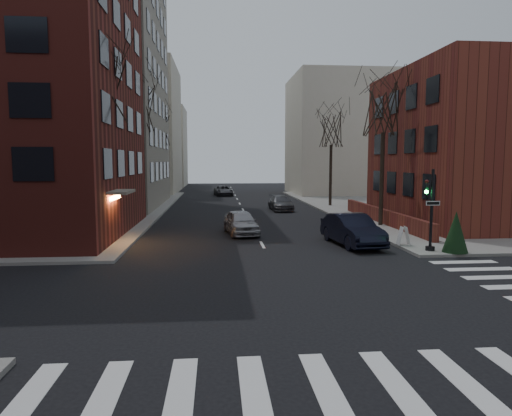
% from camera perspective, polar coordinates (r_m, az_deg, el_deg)
% --- Properties ---
extents(ground, '(160.00, 160.00, 0.00)m').
position_cam_1_polar(ground, '(13.33, 6.17, -14.08)').
color(ground, black).
rests_on(ground, ground).
extents(building_left_tan, '(18.00, 18.00, 28.00)m').
position_cam_1_polar(building_left_tan, '(49.42, -22.98, 16.50)').
color(building_left_tan, gray).
rests_on(building_left_tan, ground).
extents(building_right_brick, '(12.00, 14.00, 11.00)m').
position_cam_1_polar(building_right_brick, '(36.59, 26.43, 6.80)').
color(building_right_brick, maroon).
rests_on(building_right_brick, ground).
extents(low_wall_right, '(0.35, 16.00, 1.00)m').
position_cam_1_polar(low_wall_right, '(33.65, 15.52, -0.95)').
color(low_wall_right, maroon).
rests_on(low_wall_right, sidewalk_far_right).
extents(building_distant_la, '(14.00, 16.00, 18.00)m').
position_cam_1_polar(building_distant_la, '(68.58, -15.72, 9.43)').
color(building_distant_la, beige).
rests_on(building_distant_la, ground).
extents(building_distant_ra, '(14.00, 14.00, 16.00)m').
position_cam_1_polar(building_distant_ra, '(64.77, 10.80, 8.88)').
color(building_distant_ra, beige).
rests_on(building_distant_ra, ground).
extents(building_distant_lb, '(10.00, 12.00, 14.00)m').
position_cam_1_polar(building_distant_lb, '(84.97, -12.21, 7.45)').
color(building_distant_lb, beige).
rests_on(building_distant_lb, ground).
extents(traffic_signal, '(0.76, 0.44, 4.00)m').
position_cam_1_polar(traffic_signal, '(23.83, 20.94, -0.83)').
color(traffic_signal, black).
rests_on(traffic_signal, sidewalk_far_right).
extents(tree_left_a, '(4.18, 4.18, 10.26)m').
position_cam_1_polar(tree_left_a, '(27.31, -18.91, 13.87)').
color(tree_left_a, '#2D231C').
rests_on(tree_left_a, sidewalk_far_left).
extents(tree_left_b, '(4.40, 4.40, 10.80)m').
position_cam_1_polar(tree_left_b, '(39.04, -14.63, 12.16)').
color(tree_left_b, '#2D231C').
rests_on(tree_left_b, sidewalk_far_left).
extents(tree_left_c, '(3.96, 3.96, 9.72)m').
position_cam_1_polar(tree_left_c, '(52.78, -12.04, 9.58)').
color(tree_left_c, '#2D231C').
rests_on(tree_left_c, sidewalk_far_left).
extents(tree_right_a, '(3.96, 3.96, 9.72)m').
position_cam_1_polar(tree_right_a, '(32.49, 15.67, 11.86)').
color(tree_right_a, '#2D231C').
rests_on(tree_right_a, sidewalk_far_right).
extents(tree_right_b, '(3.74, 3.74, 9.18)m').
position_cam_1_polar(tree_right_b, '(45.79, 9.40, 9.65)').
color(tree_right_b, '#2D231C').
rests_on(tree_right_b, sidewalk_far_right).
extents(streetlamp_near, '(0.36, 0.36, 6.28)m').
position_cam_1_polar(streetlamp_near, '(34.76, -14.54, 5.22)').
color(streetlamp_near, black).
rests_on(streetlamp_near, sidewalk_far_left).
extents(streetlamp_far, '(0.36, 0.36, 6.28)m').
position_cam_1_polar(streetlamp_far, '(54.58, -11.07, 5.49)').
color(streetlamp_far, black).
rests_on(streetlamp_far, sidewalk_far_left).
extents(parked_sedan, '(2.41, 5.30, 1.69)m').
position_cam_1_polar(parked_sedan, '(25.13, 11.91, -2.68)').
color(parked_sedan, black).
rests_on(parked_sedan, ground).
extents(car_lane_silver, '(2.34, 4.58, 1.49)m').
position_cam_1_polar(car_lane_silver, '(28.30, -1.89, -1.80)').
color(car_lane_silver, '#9E9DA2').
rests_on(car_lane_silver, ground).
extents(car_lane_gray, '(2.02, 4.66, 1.34)m').
position_cam_1_polar(car_lane_gray, '(41.99, 3.11, 0.62)').
color(car_lane_gray, '#404045').
rests_on(car_lane_gray, ground).
extents(car_lane_far, '(2.66, 4.89, 1.30)m').
position_cam_1_polar(car_lane_far, '(59.85, -4.10, 2.18)').
color(car_lane_far, '#404045').
rests_on(car_lane_far, ground).
extents(sandwich_board, '(0.50, 0.65, 0.98)m').
position_cam_1_polar(sandwich_board, '(25.15, 17.96, -3.31)').
color(sandwich_board, silver).
rests_on(sandwich_board, sidewalk_far_right).
extents(evergreen_shrub, '(1.43, 1.43, 1.99)m').
position_cam_1_polar(evergreen_shrub, '(23.98, 23.69, -2.74)').
color(evergreen_shrub, '#15311D').
rests_on(evergreen_shrub, sidewalk_far_right).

